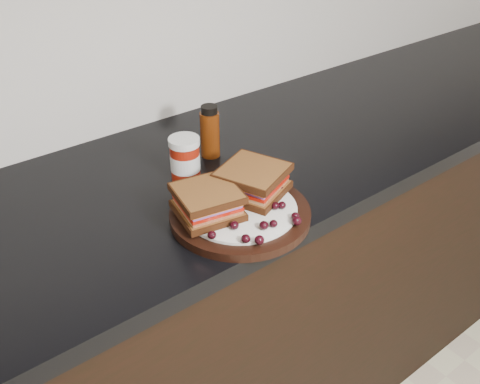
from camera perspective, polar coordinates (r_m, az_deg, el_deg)
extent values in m
cube|color=black|center=(1.53, -1.81, -12.63)|extent=(3.96, 0.58, 0.86)
cube|color=black|center=(1.25, -2.16, 2.02)|extent=(3.98, 0.60, 0.04)
cylinder|color=black|center=(1.06, 0.00, -2.32)|extent=(0.28, 0.28, 0.02)
ellipsoid|color=black|center=(0.97, -3.02, -4.60)|extent=(0.02, 0.02, 0.02)
ellipsoid|color=black|center=(0.99, -0.62, -3.57)|extent=(0.02, 0.02, 0.02)
ellipsoid|color=black|center=(0.96, 0.62, -5.00)|extent=(0.02, 0.02, 0.02)
ellipsoid|color=black|center=(0.95, 2.08, -5.13)|extent=(0.02, 0.02, 0.02)
ellipsoid|color=black|center=(0.99, 2.56, -3.58)|extent=(0.02, 0.02, 0.02)
ellipsoid|color=black|center=(1.00, 3.60, -3.38)|extent=(0.02, 0.02, 0.01)
ellipsoid|color=black|center=(1.00, 6.08, -3.07)|extent=(0.02, 0.02, 0.02)
ellipsoid|color=black|center=(1.02, 5.93, -2.58)|extent=(0.02, 0.02, 0.02)
ellipsoid|color=black|center=(1.05, 4.50, -1.41)|extent=(0.02, 0.02, 0.01)
ellipsoid|color=black|center=(1.04, 3.79, -1.48)|extent=(0.02, 0.02, 0.02)
ellipsoid|color=black|center=(1.09, 4.23, 0.24)|extent=(0.02, 0.02, 0.02)
ellipsoid|color=black|center=(1.09, 3.08, 0.21)|extent=(0.02, 0.02, 0.01)
ellipsoid|color=black|center=(1.10, 3.04, 0.51)|extent=(0.02, 0.02, 0.02)
ellipsoid|color=black|center=(1.11, 1.18, 1.06)|extent=(0.02, 0.02, 0.02)
ellipsoid|color=black|center=(1.05, -4.21, -1.28)|extent=(0.02, 0.02, 0.02)
ellipsoid|color=black|center=(1.03, -2.73, -1.82)|extent=(0.02, 0.02, 0.02)
ellipsoid|color=black|center=(1.01, -3.93, -2.88)|extent=(0.02, 0.02, 0.02)
ellipsoid|color=black|center=(1.00, -3.35, -3.13)|extent=(0.02, 0.02, 0.02)
ellipsoid|color=black|center=(1.05, -3.93, -1.18)|extent=(0.02, 0.02, 0.02)
ellipsoid|color=black|center=(1.04, -3.94, -1.53)|extent=(0.02, 0.02, 0.02)
ellipsoid|color=black|center=(1.01, -1.92, -2.52)|extent=(0.02, 0.02, 0.02)
cylinder|color=maroon|center=(1.17, -5.89, 3.54)|extent=(0.07, 0.07, 0.10)
cylinder|color=#512008|center=(1.25, -3.23, 6.49)|extent=(0.05, 0.05, 0.13)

